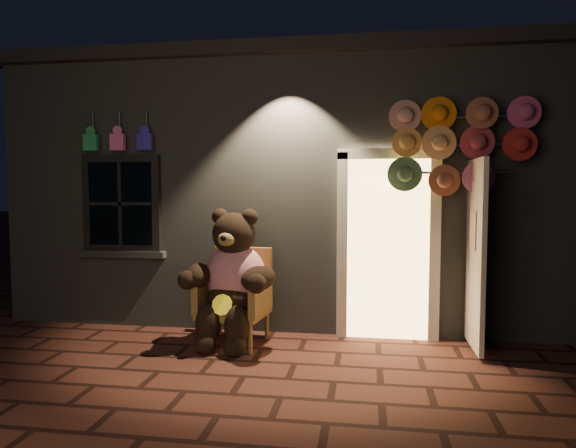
# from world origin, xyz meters

# --- Properties ---
(ground) EXTENTS (60.00, 60.00, 0.00)m
(ground) POSITION_xyz_m (0.00, 0.00, 0.00)
(ground) COLOR #542920
(ground) RESTS_ON ground
(shop_building) EXTENTS (7.30, 5.95, 3.51)m
(shop_building) POSITION_xyz_m (0.00, 3.99, 1.74)
(shop_building) COLOR slate
(shop_building) RESTS_ON ground
(wicker_armchair) EXTENTS (0.80, 0.74, 1.06)m
(wicker_armchair) POSITION_xyz_m (-0.34, 1.05, 0.53)
(wicker_armchair) COLOR #AD8B43
(wicker_armchair) RESTS_ON ground
(teddy_bear) EXTENTS (1.11, 0.91, 1.53)m
(teddy_bear) POSITION_xyz_m (-0.35, 0.91, 0.74)
(teddy_bear) COLOR red
(teddy_bear) RESTS_ON ground
(hat_rack) EXTENTS (1.55, 0.22, 2.74)m
(hat_rack) POSITION_xyz_m (2.06, 1.28, 2.22)
(hat_rack) COLOR #59595E
(hat_rack) RESTS_ON ground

